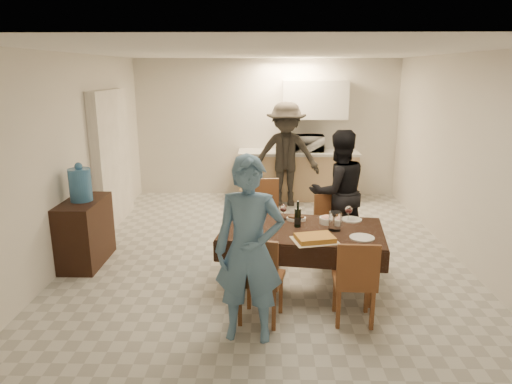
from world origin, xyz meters
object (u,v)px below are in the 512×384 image
Objects in this scene: person_kitchen at (286,155)px; microwave at (309,143)px; person_near at (249,250)px; person_far at (338,192)px; water_jug at (80,185)px; water_pitcher at (335,221)px; console at (85,232)px; wine_bottle at (298,214)px; savoury_tart at (315,238)px; dining_table at (302,231)px.

microwave is at bearing 45.24° from person_kitchen.
person_far is (1.10, 2.10, -0.02)m from person_near.
water_jug is 0.24× the size of person_near.
water_pitcher is at bearing -82.96° from person_kitchen.
console is at bearing 45.30° from microwave.
person_kitchen reaches higher than water_jug.
wine_bottle is at bearing 83.07° from microwave.
wine_bottle is 1.45× the size of water_pitcher.
water_jug reaches higher than water_pitcher.
water_jug is 2.69m from person_near.
water_jug is at bearing 161.07° from savoury_tart.
console is 0.61m from water_jug.
dining_table is 3.24m from person_kitchen.
water_pitcher reaches higher than console.
wine_bottle is 0.16× the size of person_kitchen.
water_pitcher is 0.12× the size of person_near.
dining_table is 0.38m from water_pitcher.
person_kitchen reaches higher than savoury_tart.
person_near is at bearing -37.30° from console.
person_far is 2.26m from person_kitchen.
water_jug reaches higher than wine_bottle.
water_jug reaches higher than savoury_tart.
dining_table is at bearing -12.08° from water_jug.
water_pitcher is 1.12m from person_far.
person_kitchen is at bearing 97.04° from water_pitcher.
person_kitchen is at bearing 45.31° from water_jug.
person_near is at bearing -96.60° from person_kitchen.
water_pitcher is 3.74m from microwave.
microwave is at bearing 45.30° from console.
person_far is at bearing 59.04° from wine_bottle.
person_near is at bearing 78.74° from microwave.
wine_bottle is 0.18× the size of person_near.
person_far is (0.45, 1.43, 0.11)m from savoury_tart.
person_far is at bearing 72.53° from savoury_tart.
person_near reaches higher than dining_table.
person_far is 0.89× the size of person_kitchen.
water_jug is 0.91× the size of savoury_tart.
console is at bearing 147.00° from person_near.
wine_bottle reaches higher than savoury_tart.
savoury_tart is 3.62m from person_kitchen.
person_near is at bearing -131.99° from water_pitcher.
person_far is at bearing -74.48° from person_kitchen.
microwave is (0.04, 3.73, 0.27)m from water_pitcher.
console reaches higher than dining_table.
water_pitcher reaches higher than savoury_tart.
dining_table is at bearing 104.74° from savoury_tart.
microwave is (0.29, 4.06, 0.35)m from savoury_tart.
wine_bottle is at bearing -11.26° from console.
water_jug is 2.69m from wine_bottle.
wine_bottle reaches higher than water_pitcher.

